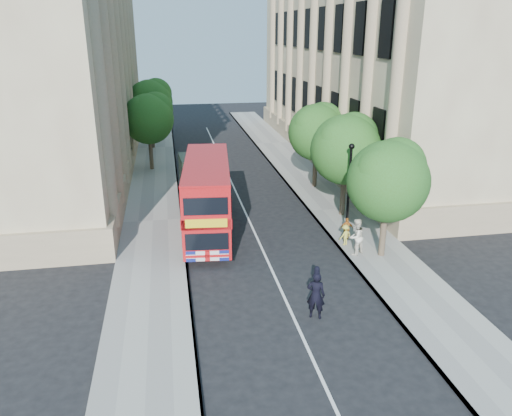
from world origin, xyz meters
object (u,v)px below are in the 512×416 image
lamp_post (349,193)px  box_van (196,178)px  double_decker_bus (207,196)px  police_constable (316,295)px  woman_pedestrian (356,237)px

lamp_post → box_van: size_ratio=1.09×
double_decker_bus → police_constable: bearing=-64.4°
police_constable → double_decker_bus: bearing=-46.3°
lamp_post → police_constable: size_ratio=2.56×
police_constable → woman_pedestrian: (3.66, 5.21, 0.06)m
box_van → woman_pedestrian: 13.40m
box_van → woman_pedestrian: box_van is taller
lamp_post → woman_pedestrian: (-0.48, -2.65, -1.44)m
double_decker_bus → woman_pedestrian: size_ratio=4.82×
double_decker_bus → box_van: bearing=97.6°
box_van → police_constable: size_ratio=2.36×
double_decker_bus → box_van: double_decker_bus is taller
box_van → police_constable: (3.70, -16.40, -0.30)m
woman_pedestrian → double_decker_bus: bearing=-60.3°
lamp_post → double_decker_bus: (-7.60, 1.63, -0.22)m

